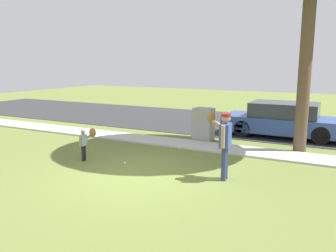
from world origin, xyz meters
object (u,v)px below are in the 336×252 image
person_adult (224,138)px  baseball (125,163)px  person_child (86,140)px  parked_wagon_blue (284,120)px  utility_cabinet (203,124)px

person_adult → baseball: 3.06m
person_child → baseball: person_child is taller
baseball → parked_wagon_blue: parked_wagon_blue is taller
person_child → baseball: bearing=5.0°
utility_cabinet → parked_wagon_blue: size_ratio=0.27×
person_child → utility_cabinet: bearing=59.0°
person_child → baseball: 1.36m
parked_wagon_blue → utility_cabinet: bearing=38.2°
person_adult → utility_cabinet: person_adult is taller
parked_wagon_blue → baseball: bearing=59.9°
person_child → utility_cabinet: (2.08, 4.08, -0.03)m
person_child → baseball: size_ratio=13.15×
baseball → person_adult: bearing=1.4°
person_adult → parked_wagon_blue: 5.86m
person_child → utility_cabinet: utility_cabinet is taller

